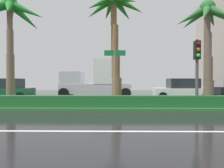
{
  "coord_description": "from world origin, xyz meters",
  "views": [
    {
      "loc": [
        0.4,
        -4.13,
        1.52
      ],
      "look_at": [
        0.18,
        12.86,
        1.27
      ],
      "focal_mm": 32.71,
      "sensor_mm": 36.0,
      "label": 1
    }
  ],
  "objects_px": {
    "palm_tree_centre_left": "(114,16)",
    "car_in_traffic_second": "(181,90)",
    "palm_tree_mid_left": "(10,20)",
    "traffic_signal_median_right": "(197,61)",
    "car_in_traffic_leading": "(5,90)",
    "palm_tree_centre": "(207,26)",
    "street_name_sign": "(115,70)",
    "box_truck_lead": "(97,81)"
  },
  "relations": [
    {
      "from": "palm_tree_centre",
      "to": "traffic_signal_median_right",
      "type": "xyz_separation_m",
      "value": [
        -1.27,
        -1.67,
        -2.23
      ]
    },
    {
      "from": "palm_tree_centre_left",
      "to": "car_in_traffic_second",
      "type": "height_order",
      "value": "palm_tree_centre_left"
    },
    {
      "from": "palm_tree_centre_left",
      "to": "traffic_signal_median_right",
      "type": "height_order",
      "value": "palm_tree_centre_left"
    },
    {
      "from": "car_in_traffic_second",
      "to": "street_name_sign",
      "type": "bearing_deg",
      "value": 47.68
    },
    {
      "from": "traffic_signal_median_right",
      "to": "street_name_sign",
      "type": "distance_m",
      "value": 4.3
    },
    {
      "from": "traffic_signal_median_right",
      "to": "box_truck_lead",
      "type": "height_order",
      "value": "traffic_signal_median_right"
    },
    {
      "from": "street_name_sign",
      "to": "palm_tree_centre",
      "type": "bearing_deg",
      "value": 17.74
    },
    {
      "from": "car_in_traffic_leading",
      "to": "box_truck_lead",
      "type": "xyz_separation_m",
      "value": [
        7.1,
        2.65,
        0.72
      ]
    },
    {
      "from": "palm_tree_centre_left",
      "to": "palm_tree_mid_left",
      "type": "bearing_deg",
      "value": -179.47
    },
    {
      "from": "palm_tree_centre_left",
      "to": "street_name_sign",
      "type": "relative_size",
      "value": 2.28
    },
    {
      "from": "palm_tree_centre",
      "to": "car_in_traffic_leading",
      "type": "relative_size",
      "value": 1.44
    },
    {
      "from": "traffic_signal_median_right",
      "to": "box_truck_lead",
      "type": "bearing_deg",
      "value": 125.91
    },
    {
      "from": "street_name_sign",
      "to": "box_truck_lead",
      "type": "xyz_separation_m",
      "value": [
        -1.69,
        8.33,
        -0.53
      ]
    },
    {
      "from": "street_name_sign",
      "to": "box_truck_lead",
      "type": "bearing_deg",
      "value": 101.43
    },
    {
      "from": "palm_tree_centre_left",
      "to": "palm_tree_centre",
      "type": "distance_m",
      "value": 5.63
    },
    {
      "from": "palm_tree_centre",
      "to": "box_truck_lead",
      "type": "xyz_separation_m",
      "value": [
        -7.23,
        6.56,
        -3.27
      ]
    },
    {
      "from": "traffic_signal_median_right",
      "to": "car_in_traffic_second",
      "type": "distance_m",
      "value": 6.14
    },
    {
      "from": "palm_tree_mid_left",
      "to": "palm_tree_centre_left",
      "type": "distance_m",
      "value": 6.26
    },
    {
      "from": "traffic_signal_median_right",
      "to": "car_in_traffic_second",
      "type": "xyz_separation_m",
      "value": [
        1.08,
        5.78,
        -1.76
      ]
    },
    {
      "from": "palm_tree_centre",
      "to": "car_in_traffic_leading",
      "type": "distance_m",
      "value": 15.38
    },
    {
      "from": "palm_tree_centre",
      "to": "car_in_traffic_second",
      "type": "bearing_deg",
      "value": 92.63
    },
    {
      "from": "palm_tree_mid_left",
      "to": "traffic_signal_median_right",
      "type": "height_order",
      "value": "palm_tree_mid_left"
    },
    {
      "from": "street_name_sign",
      "to": "car_in_traffic_leading",
      "type": "height_order",
      "value": "street_name_sign"
    },
    {
      "from": "palm_tree_centre",
      "to": "car_in_traffic_leading",
      "type": "xyz_separation_m",
      "value": [
        -14.33,
        3.91,
        -3.99
      ]
    },
    {
      "from": "palm_tree_centre_left",
      "to": "box_truck_lead",
      "type": "distance_m",
      "value": 7.86
    },
    {
      "from": "palm_tree_centre_left",
      "to": "car_in_traffic_second",
      "type": "bearing_deg",
      "value": 37.82
    },
    {
      "from": "traffic_signal_median_right",
      "to": "car_in_traffic_leading",
      "type": "relative_size",
      "value": 0.82
    },
    {
      "from": "street_name_sign",
      "to": "box_truck_lead",
      "type": "distance_m",
      "value": 8.52
    },
    {
      "from": "palm_tree_mid_left",
      "to": "palm_tree_centre",
      "type": "relative_size",
      "value": 1.04
    },
    {
      "from": "street_name_sign",
      "to": "palm_tree_centre_left",
      "type": "bearing_deg",
      "value": 91.68
    },
    {
      "from": "car_in_traffic_leading",
      "to": "box_truck_lead",
      "type": "relative_size",
      "value": 0.67
    },
    {
      "from": "car_in_traffic_leading",
      "to": "car_in_traffic_second",
      "type": "bearing_deg",
      "value": -179.17
    },
    {
      "from": "palm_tree_centre",
      "to": "traffic_signal_median_right",
      "type": "distance_m",
      "value": 3.06
    },
    {
      "from": "street_name_sign",
      "to": "car_in_traffic_second",
      "type": "relative_size",
      "value": 0.7
    },
    {
      "from": "palm_tree_centre_left",
      "to": "car_in_traffic_second",
      "type": "distance_m",
      "value": 8.24
    },
    {
      "from": "palm_tree_mid_left",
      "to": "car_in_traffic_leading",
      "type": "bearing_deg",
      "value": 121.49
    },
    {
      "from": "palm_tree_centre",
      "to": "palm_tree_centre_left",
      "type": "bearing_deg",
      "value": -179.11
    },
    {
      "from": "car_in_traffic_leading",
      "to": "car_in_traffic_second",
      "type": "distance_m",
      "value": 14.14
    },
    {
      "from": "palm_tree_centre",
      "to": "car_in_traffic_second",
      "type": "relative_size",
      "value": 1.44
    },
    {
      "from": "palm_tree_centre_left",
      "to": "traffic_signal_median_right",
      "type": "distance_m",
      "value": 5.41
    },
    {
      "from": "palm_tree_mid_left",
      "to": "car_in_traffic_leading",
      "type": "relative_size",
      "value": 1.5
    },
    {
      "from": "palm_tree_centre_left",
      "to": "palm_tree_centre",
      "type": "xyz_separation_m",
      "value": [
        5.6,
        0.09,
        -0.6
      ]
    }
  ]
}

